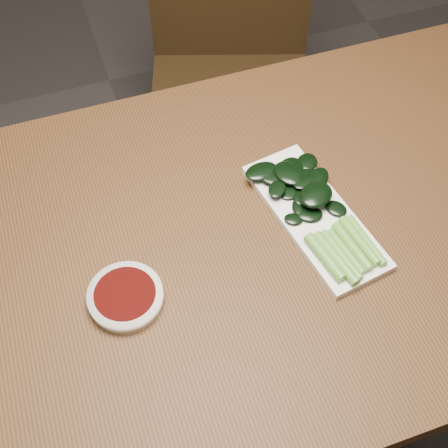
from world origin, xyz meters
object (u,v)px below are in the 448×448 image
Objects in this scene: table at (219,265)px; gai_lan at (314,207)px; chair_far at (231,70)px; serving_plate at (315,216)px; sauce_bowl at (126,297)px.

gai_lan is at bearing 0.83° from table.
serving_plate is (-0.09, -0.70, 0.27)m from chair_far.
gai_lan is (0.00, 0.01, 0.02)m from serving_plate.
table is at bearing -179.17° from gai_lan.
chair_far is 0.76m from gai_lan.
sauce_bowl is 0.37× the size of serving_plate.
sauce_bowl is at bearing -102.25° from chair_far.
table is 1.57× the size of chair_far.
sauce_bowl is 0.41× the size of gai_lan.
table is 4.69× the size of gai_lan.
serving_plate is at bearing -92.20° from gai_lan.
table is 0.20m from gai_lan.
serving_plate is (0.18, -0.01, 0.08)m from table.
chair_far reaches higher than table.
table is at bearing -92.83° from chair_far.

